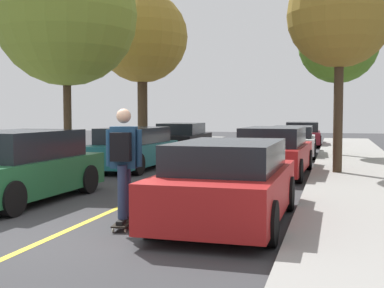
{
  "coord_description": "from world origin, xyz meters",
  "views": [
    {
      "loc": [
        3.96,
        -6.49,
        1.83
      ],
      "look_at": [
        0.24,
        6.71,
        0.97
      ],
      "focal_mm": 47.44,
      "sensor_mm": 36.0,
      "label": 1
    }
  ],
  "objects_px": {
    "street_tree_right_nearest": "(340,15)",
    "skateboard": "(125,222)",
    "parked_car_right_far": "(292,141)",
    "street_tree_left_nearest": "(66,15)",
    "parked_car_left_far": "(182,140)",
    "skateboarder": "(124,158)",
    "parked_car_right_nearest": "(228,182)",
    "parked_car_right_farthest": "(302,134)",
    "street_tree_left_near": "(142,38)",
    "street_tree_right_near": "(338,44)",
    "parked_car_right_near": "(274,152)",
    "parked_car_left_nearest": "(18,167)",
    "parked_car_left_near": "(132,148)"
  },
  "relations": [
    {
      "from": "parked_car_left_near",
      "to": "parked_car_right_farthest",
      "type": "height_order",
      "value": "parked_car_left_near"
    },
    {
      "from": "street_tree_left_nearest",
      "to": "parked_car_right_near",
      "type": "bearing_deg",
      "value": 5.85
    },
    {
      "from": "parked_car_right_near",
      "to": "street_tree_right_near",
      "type": "xyz_separation_m",
      "value": [
        1.77,
        6.16,
        3.84
      ]
    },
    {
      "from": "street_tree_right_nearest",
      "to": "skateboard",
      "type": "bearing_deg",
      "value": -113.74
    },
    {
      "from": "parked_car_right_far",
      "to": "street_tree_left_nearest",
      "type": "height_order",
      "value": "street_tree_left_nearest"
    },
    {
      "from": "skateboarder",
      "to": "street_tree_right_nearest",
      "type": "bearing_deg",
      "value": 66.38
    },
    {
      "from": "parked_car_right_nearest",
      "to": "parked_car_left_nearest",
      "type": "bearing_deg",
      "value": 169.75
    },
    {
      "from": "parked_car_left_far",
      "to": "street_tree_right_nearest",
      "type": "distance_m",
      "value": 9.4
    },
    {
      "from": "parked_car_left_far",
      "to": "skateboard",
      "type": "bearing_deg",
      "value": -77.03
    },
    {
      "from": "parked_car_right_near",
      "to": "skateboarder",
      "type": "relative_size",
      "value": 2.61
    },
    {
      "from": "parked_car_right_nearest",
      "to": "parked_car_right_farthest",
      "type": "height_order",
      "value": "parked_car_right_nearest"
    },
    {
      "from": "parked_car_left_nearest",
      "to": "street_tree_left_nearest",
      "type": "height_order",
      "value": "street_tree_left_nearest"
    },
    {
      "from": "parked_car_right_far",
      "to": "street_tree_right_nearest",
      "type": "xyz_separation_m",
      "value": [
        1.77,
        -6.6,
        3.89
      ]
    },
    {
      "from": "parked_car_left_far",
      "to": "parked_car_right_far",
      "type": "distance_m",
      "value": 4.64
    },
    {
      "from": "parked_car_right_near",
      "to": "skateboard",
      "type": "distance_m",
      "value": 7.61
    },
    {
      "from": "parked_car_left_near",
      "to": "street_tree_right_nearest",
      "type": "relative_size",
      "value": 0.7
    },
    {
      "from": "parked_car_right_nearest",
      "to": "street_tree_right_nearest",
      "type": "height_order",
      "value": "street_tree_right_nearest"
    },
    {
      "from": "skateboarder",
      "to": "parked_car_right_nearest",
      "type": "bearing_deg",
      "value": 28.84
    },
    {
      "from": "parked_car_left_far",
      "to": "parked_car_right_nearest",
      "type": "bearing_deg",
      "value": -69.88
    },
    {
      "from": "street_tree_left_nearest",
      "to": "street_tree_right_nearest",
      "type": "distance_m",
      "value": 8.14
    },
    {
      "from": "parked_car_right_farthest",
      "to": "street_tree_right_nearest",
      "type": "bearing_deg",
      "value": -82.48
    },
    {
      "from": "parked_car_right_far",
      "to": "street_tree_left_nearest",
      "type": "distance_m",
      "value": 10.53
    },
    {
      "from": "parked_car_right_near",
      "to": "parked_car_right_farthest",
      "type": "relative_size",
      "value": 1.03
    },
    {
      "from": "parked_car_left_near",
      "to": "parked_car_left_far",
      "type": "distance_m",
      "value": 5.54
    },
    {
      "from": "parked_car_right_near",
      "to": "street_tree_left_nearest",
      "type": "bearing_deg",
      "value": -174.15
    },
    {
      "from": "parked_car_left_near",
      "to": "parked_car_right_farthest",
      "type": "distance_m",
      "value": 13.94
    },
    {
      "from": "skateboard",
      "to": "parked_car_left_near",
      "type": "bearing_deg",
      "value": 111.6
    },
    {
      "from": "parked_car_right_nearest",
      "to": "street_tree_left_nearest",
      "type": "distance_m",
      "value": 9.65
    },
    {
      "from": "street_tree_left_near",
      "to": "street_tree_right_nearest",
      "type": "distance_m",
      "value": 9.94
    },
    {
      "from": "parked_car_right_near",
      "to": "street_tree_left_near",
      "type": "bearing_deg",
      "value": 137.69
    },
    {
      "from": "parked_car_left_far",
      "to": "parked_car_right_farthest",
      "type": "distance_m",
      "value": 8.89
    },
    {
      "from": "street_tree_right_nearest",
      "to": "skateboard",
      "type": "relative_size",
      "value": 6.79
    },
    {
      "from": "street_tree_right_near",
      "to": "street_tree_left_near",
      "type": "bearing_deg",
      "value": -177.2
    },
    {
      "from": "parked_car_right_near",
      "to": "street_tree_left_nearest",
      "type": "distance_m",
      "value": 7.6
    },
    {
      "from": "street_tree_right_nearest",
      "to": "street_tree_left_nearest",
      "type": "bearing_deg",
      "value": -175.21
    },
    {
      "from": "skateboard",
      "to": "street_tree_right_nearest",
      "type": "bearing_deg",
      "value": 66.26
    },
    {
      "from": "parked_car_left_nearest",
      "to": "parked_car_right_nearest",
      "type": "distance_m",
      "value": 4.64
    },
    {
      "from": "parked_car_right_nearest",
      "to": "parked_car_right_near",
      "type": "bearing_deg",
      "value": 90.01
    },
    {
      "from": "parked_car_left_far",
      "to": "parked_car_right_nearest",
      "type": "distance_m",
      "value": 13.26
    },
    {
      "from": "parked_car_left_near",
      "to": "street_tree_left_near",
      "type": "bearing_deg",
      "value": 107.89
    },
    {
      "from": "parked_car_left_nearest",
      "to": "street_tree_left_nearest",
      "type": "xyz_separation_m",
      "value": [
        -1.77,
        5.16,
        4.12
      ]
    },
    {
      "from": "parked_car_right_far",
      "to": "street_tree_right_nearest",
      "type": "bearing_deg",
      "value": -75.0
    },
    {
      "from": "parked_car_right_nearest",
      "to": "skateboarder",
      "type": "distance_m",
      "value": 1.77
    },
    {
      "from": "parked_car_right_far",
      "to": "street_tree_left_near",
      "type": "distance_m",
      "value": 7.76
    },
    {
      "from": "parked_car_right_nearest",
      "to": "street_tree_left_near",
      "type": "bearing_deg",
      "value": 117.06
    },
    {
      "from": "street_tree_left_near",
      "to": "street_tree_right_near",
      "type": "relative_size",
      "value": 1.15
    },
    {
      "from": "parked_car_left_nearest",
      "to": "parked_car_right_near",
      "type": "height_order",
      "value": "parked_car_left_nearest"
    },
    {
      "from": "parked_car_left_far",
      "to": "parked_car_right_far",
      "type": "xyz_separation_m",
      "value": [
        4.56,
        0.82,
        -0.04
      ]
    },
    {
      "from": "parked_car_right_far",
      "to": "street_tree_left_near",
      "type": "relative_size",
      "value": 0.68
    },
    {
      "from": "parked_car_left_far",
      "to": "parked_car_right_near",
      "type": "xyz_separation_m",
      "value": [
        4.56,
        -5.82,
        0.01
      ]
    }
  ]
}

